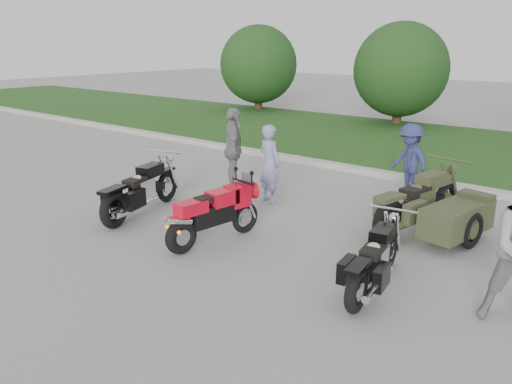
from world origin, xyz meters
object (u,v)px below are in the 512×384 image
Objects in this scene: cruiser_right at (374,263)px; person_back at (233,149)px; sportbike_red at (212,213)px; person_denim at (409,161)px; cruiser_sidecar at (439,213)px; cruiser_left at (139,192)px; person_stripe at (270,164)px.

person_back reaches higher than cruiser_right.
sportbike_red is 4.79m from person_denim.
cruiser_sidecar is (0.02, 2.45, 0.06)m from cruiser_right.
cruiser_right is 1.10× the size of person_back.
person_denim reaches higher than cruiser_right.
person_back is at bearing 133.54° from sportbike_red.
cruiser_sidecar reaches higher than cruiser_left.
cruiser_left is at bearing 72.23° from person_stripe.
person_back is (-4.68, 0.03, 0.47)m from cruiser_sidecar.
cruiser_sidecar is 1.59× the size of person_denim.
sportbike_red is 3.86m from cruiser_sidecar.
cruiser_left is 4.91m from cruiser_right.
cruiser_left is at bearing -142.69° from cruiser_sidecar.
cruiser_sidecar is (4.93, 2.46, -0.01)m from cruiser_left.
person_denim reaches higher than sportbike_red.
sportbike_red reaches higher than cruiser_right.
person_stripe is 0.88× the size of person_back.
person_stripe is (-3.47, -0.21, 0.36)m from cruiser_sidecar.
cruiser_left is 1.14× the size of cruiser_right.
person_stripe is (1.45, 2.25, 0.35)m from cruiser_left.
cruiser_sidecar reaches higher than sportbike_red.
cruiser_right is 5.31m from person_back.
person_denim is at bearing 98.53° from cruiser_right.
cruiser_right is at bearing 162.23° from person_stripe.
person_stripe reaches higher than cruiser_right.
person_denim is at bearing -119.29° from person_stripe.
person_denim is 3.84m from person_back.
cruiser_right is at bearing -46.25° from person_denim.
person_back is (-1.83, 2.62, 0.40)m from sportbike_red.
person_stripe is at bearing 138.67° from cruiser_right.
cruiser_sidecar is at bearing 50.93° from sportbike_red.
cruiser_left is 0.92× the size of cruiser_sidecar.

